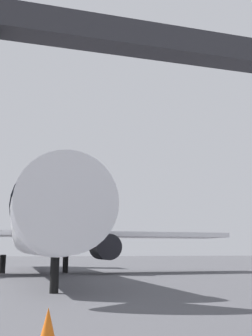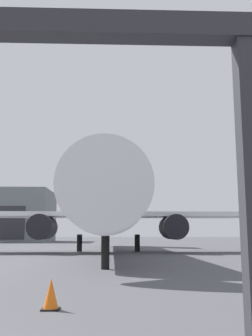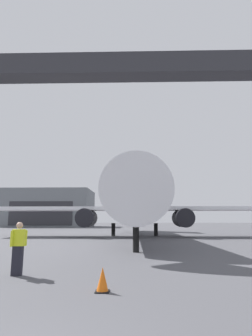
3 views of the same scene
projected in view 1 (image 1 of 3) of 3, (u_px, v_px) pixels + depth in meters
ground_plane at (9, 268)px, 40.20m from camera, size 220.00×220.00×0.00m
airplane at (38, 229)px, 29.56m from camera, size 30.79×35.35×10.15m
traffic_cone at (48, 326)px, 7.29m from camera, size 0.36×0.36×0.62m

